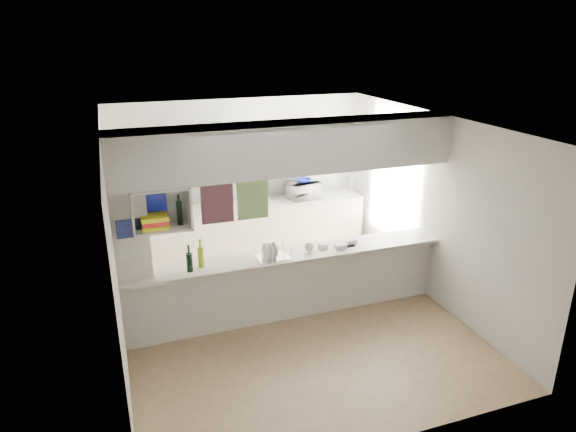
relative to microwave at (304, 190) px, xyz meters
name	(u,v)px	position (x,y,z in m)	size (l,w,h in m)	color
floor	(289,316)	(-1.01, -2.07, -1.06)	(4.80, 4.80, 0.00)	#8B6E51
ceiling	(289,122)	(-1.01, -2.07, 1.54)	(4.80, 4.80, 0.00)	white
wall_back	(241,177)	(-1.01, 0.33, 0.24)	(4.20, 4.20, 0.00)	silver
wall_left	(114,248)	(-3.11, -2.07, 0.24)	(4.80, 4.80, 0.00)	silver
wall_right	(431,208)	(1.09, -2.07, 0.24)	(4.80, 4.80, 0.00)	silver
servery_partition	(275,200)	(-1.18, -2.07, 0.60)	(4.20, 0.50, 2.60)	silver
cubby_shelf	(159,211)	(-2.57, -2.13, 0.65)	(0.65, 0.35, 0.50)	white
kitchen_run	(255,208)	(-0.85, 0.07, -0.24)	(3.60, 0.63, 2.24)	beige
microwave	(304,190)	(0.00, 0.00, 0.00)	(0.52, 0.35, 0.29)	white
bowl	(303,181)	(-0.01, -0.01, 0.17)	(0.24, 0.24, 0.06)	#0C158E
dish_rack	(273,252)	(-1.24, -2.12, -0.06)	(0.43, 0.34, 0.22)	silver
cup	(309,247)	(-0.74, -2.10, -0.08)	(0.12, 0.12, 0.09)	white
wine_bottles	(195,259)	(-2.21, -2.12, -0.01)	(0.22, 0.15, 0.35)	black
plastic_tubs	(336,245)	(-0.35, -2.07, -0.11)	(0.55, 0.22, 0.07)	silver
utensil_jar	(213,202)	(-1.54, 0.08, -0.07)	(0.11, 0.11, 0.15)	black
knife_block	(230,198)	(-1.26, 0.11, -0.04)	(0.11, 0.08, 0.21)	brown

